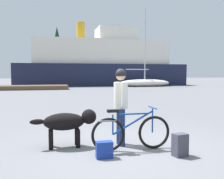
% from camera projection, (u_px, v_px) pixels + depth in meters
% --- Properties ---
extents(ground_plane, '(160.00, 160.00, 0.00)m').
position_uv_depth(ground_plane, '(121.00, 148.00, 5.73)').
color(ground_plane, slate).
extents(bicycle, '(1.74, 0.44, 0.91)m').
position_uv_depth(bicycle, '(131.00, 132.00, 5.54)').
color(bicycle, black).
rests_on(bicycle, ground_plane).
extents(person_cyclist, '(0.32, 0.53, 1.75)m').
position_uv_depth(person_cyclist, '(121.00, 99.00, 5.92)').
color(person_cyclist, navy).
rests_on(person_cyclist, ground_plane).
extents(dog, '(1.46, 0.45, 0.83)m').
position_uv_depth(dog, '(68.00, 122.00, 5.78)').
color(dog, black).
rests_on(dog, ground_plane).
extents(backpack, '(0.31, 0.25, 0.45)m').
position_uv_depth(backpack, '(180.00, 145.00, 5.16)').
color(backpack, '#3F3F4C').
rests_on(backpack, ground_plane).
extents(handbag_pannier, '(0.32, 0.18, 0.32)m').
position_uv_depth(handbag_pannier, '(104.00, 150.00, 5.04)').
color(handbag_pannier, navy).
rests_on(handbag_pannier, ground_plane).
extents(ferry_boat, '(22.22, 7.04, 8.42)m').
position_uv_depth(ferry_boat, '(101.00, 64.00, 35.71)').
color(ferry_boat, '#191E38').
rests_on(ferry_boat, ground_plane).
extents(sailboat_moored, '(6.43, 1.80, 9.51)m').
position_uv_depth(sailboat_moored, '(145.00, 82.00, 31.96)').
color(sailboat_moored, silver).
rests_on(sailboat_moored, ground_plane).
extents(pine_tree_center, '(3.23, 3.23, 10.24)m').
position_uv_depth(pine_tree_center, '(57.00, 46.00, 48.31)').
color(pine_tree_center, '#4C331E').
rests_on(pine_tree_center, ground_plane).
extents(pine_tree_far_right, '(4.35, 4.35, 10.68)m').
position_uv_depth(pine_tree_far_right, '(119.00, 46.00, 48.62)').
color(pine_tree_far_right, '#4C331E').
rests_on(pine_tree_far_right, ground_plane).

